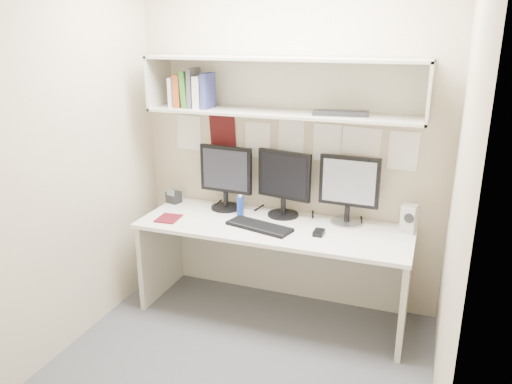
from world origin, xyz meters
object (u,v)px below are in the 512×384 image
(monitor_left, at_px, (226,175))
(maroon_notebook, at_px, (168,218))
(monitor_center, at_px, (284,181))
(keyboard, at_px, (259,226))
(desk, at_px, (273,269))
(desk_phone, at_px, (174,197))
(monitor_right, at_px, (349,188))
(speaker, at_px, (409,218))

(monitor_left, bearing_deg, maroon_notebook, -125.92)
(monitor_left, distance_m, monitor_center, 0.48)
(keyboard, bearing_deg, desk, 65.15)
(monitor_left, distance_m, desk_phone, 0.52)
(monitor_left, xyz_separation_m, monitor_right, (0.97, -0.00, 0.00))
(desk, distance_m, monitor_right, 0.84)
(desk, xyz_separation_m, monitor_right, (0.50, 0.22, 0.64))
(monitor_left, height_order, keyboard, monitor_left)
(monitor_right, relative_size, keyboard, 1.04)
(desk, relative_size, desk_phone, 15.62)
(monitor_right, distance_m, maroon_notebook, 1.37)
(monitor_right, bearing_deg, maroon_notebook, -160.88)
(monitor_right, relative_size, maroon_notebook, 2.62)
(monitor_left, bearing_deg, desk_phone, -173.18)
(monitor_center, bearing_deg, keyboard, -93.62)
(keyboard, distance_m, maroon_notebook, 0.71)
(keyboard, distance_m, desk_phone, 0.91)
(desk_phone, bearing_deg, monitor_right, 16.10)
(monitor_center, bearing_deg, speaker, 10.46)
(monitor_left, bearing_deg, desk, -21.09)
(desk, xyz_separation_m, monitor_center, (0.01, 0.22, 0.64))
(keyboard, bearing_deg, monitor_right, 43.16)
(monitor_right, xyz_separation_m, desk_phone, (-1.44, -0.03, -0.22))
(desk, xyz_separation_m, maroon_notebook, (-0.79, -0.16, 0.37))
(monitor_right, distance_m, speaker, 0.47)
(desk_phone, bearing_deg, keyboard, -3.51)
(keyboard, xyz_separation_m, speaker, (1.02, 0.30, 0.09))
(monitor_right, bearing_deg, speaker, 0.15)
(desk, bearing_deg, keyboard, -129.42)
(desk, bearing_deg, speaker, 12.01)
(monitor_center, height_order, monitor_right, monitor_right)
(desk, distance_m, speaker, 1.07)
(desk, height_order, keyboard, keyboard)
(keyboard, bearing_deg, maroon_notebook, -160.11)
(monitor_left, xyz_separation_m, monitor_center, (0.48, 0.00, -0.00))
(monitor_left, height_order, monitor_center, monitor_left)
(monitor_right, xyz_separation_m, maroon_notebook, (-1.29, -0.38, -0.27))
(maroon_notebook, bearing_deg, monitor_right, 11.90)
(maroon_notebook, bearing_deg, speaker, 7.25)
(monitor_center, distance_m, speaker, 0.95)
(monitor_center, bearing_deg, maroon_notebook, -142.79)
(monitor_right, relative_size, desk_phone, 3.99)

